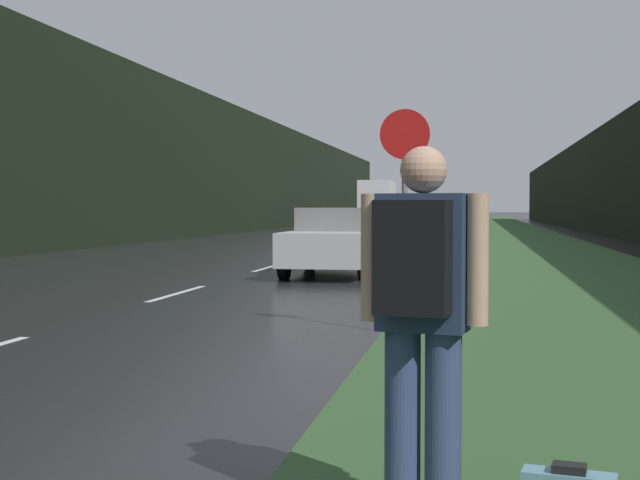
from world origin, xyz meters
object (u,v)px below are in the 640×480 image
(stop_sign, at_px, (405,201))
(delivery_truck, at_px, (378,203))
(hitchhiker_with_backpack, at_px, (421,307))
(car_passing_far, at_px, (400,226))
(car_passing_near, at_px, (335,241))

(stop_sign, bearing_deg, delivery_truck, 96.55)
(hitchhiker_with_backpack, xyz_separation_m, delivery_truck, (-7.11, 63.10, 0.81))
(car_passing_far, height_order, delivery_truck, delivery_truck)
(delivery_truck, bearing_deg, stop_sign, -83.45)
(stop_sign, xyz_separation_m, car_passing_near, (-2.36, 9.45, -0.86))
(stop_sign, relative_size, hitchhiker_with_backpack, 1.48)
(delivery_truck, bearing_deg, car_passing_far, -82.05)
(car_passing_near, bearing_deg, hitchhiker_with_backpack, 100.55)
(car_passing_near, xyz_separation_m, car_passing_far, (0.00, 17.47, -0.01))
(stop_sign, xyz_separation_m, hitchhiker_with_backpack, (0.60, -6.41, -0.57))
(car_passing_near, bearing_deg, delivery_truck, -84.97)
(hitchhiker_with_backpack, relative_size, car_passing_near, 0.39)
(hitchhiker_with_backpack, xyz_separation_m, car_passing_near, (-2.95, 15.86, -0.29))
(car_passing_far, bearing_deg, hitchhiker_with_backpack, 95.06)
(stop_sign, distance_m, car_passing_far, 27.04)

